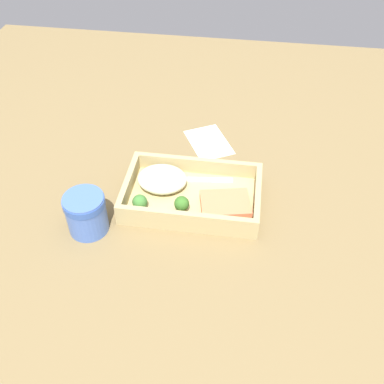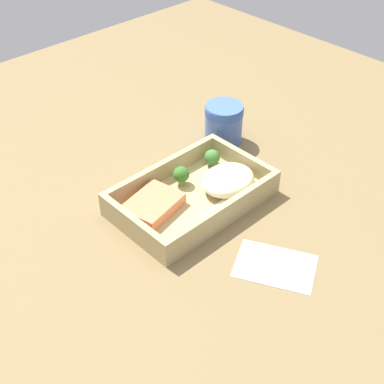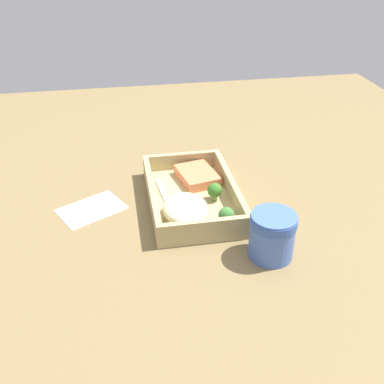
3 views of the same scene
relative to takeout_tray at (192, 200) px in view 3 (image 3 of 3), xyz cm
name	(u,v)px [view 3 (image 3 of 3)]	position (x,y,z in cm)	size (l,w,h in cm)	color
ground_plane	(192,207)	(0.00, 0.00, -1.60)	(160.00, 160.00, 2.00)	olive
takeout_tray	(192,200)	(0.00, 0.00, 0.00)	(28.84, 18.09, 1.20)	tan
tray_rim	(192,191)	(0.00, 0.00, 2.46)	(28.84, 18.09, 3.73)	tan
salmon_fillet	(197,176)	(-7.35, 2.48, 1.71)	(10.14, 7.57, 2.21)	#E27B50
mashed_potatoes	(186,209)	(6.94, -2.53, 2.65)	(10.84, 8.96, 4.10)	beige
broccoli_floret_1	(215,191)	(1.48, 4.54, 2.84)	(3.13, 3.13, 3.90)	#7D9D52
broccoli_floret_2	(226,215)	(10.21, 4.91, 2.45)	(3.15, 3.15, 3.49)	#77975D
fork	(167,201)	(0.65, -5.37, 0.82)	(15.89, 3.33, 0.44)	white
paper_cup	(272,233)	(19.56, 10.77, 4.24)	(8.23, 8.23, 8.67)	#4668B9
receipt_slip	(92,209)	(-1.18, -21.10, -0.48)	(8.92, 12.89, 0.24)	white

